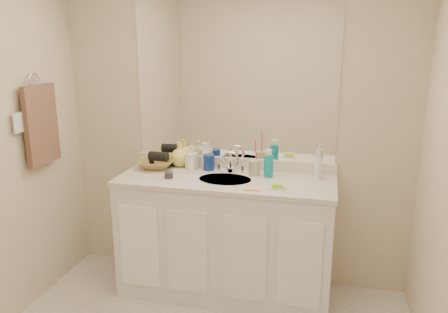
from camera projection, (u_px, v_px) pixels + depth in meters
wall_back at (234, 126)px, 3.23m from camera, size 2.60×0.02×2.40m
vanity_cabinet at (226, 238)px, 3.17m from camera, size 1.50×0.55×0.85m
countertop at (226, 180)px, 3.06m from camera, size 1.52×0.57×0.03m
backsplash at (234, 163)px, 3.29m from camera, size 1.52×0.03×0.08m
sink_basin at (225, 181)px, 3.04m from camera, size 0.37×0.37×0.02m
faucet at (231, 165)px, 3.19m from camera, size 0.02×0.02×0.11m
mirror at (234, 77)px, 3.13m from camera, size 1.48×0.01×1.20m
blue_mug at (209, 162)px, 3.24m from camera, size 0.09×0.09×0.12m
tan_cup at (254, 168)px, 3.12m from camera, size 0.09×0.09×0.11m
toothbrush at (256, 155)px, 3.09m from camera, size 0.02×0.04×0.21m
mouthwash_bottle at (269, 166)px, 3.07m from camera, size 0.07×0.07×0.15m
clear_pump_bottle at (318, 168)px, 3.03m from camera, size 0.07×0.07×0.15m
soap_dish at (277, 188)px, 2.83m from camera, size 0.09×0.07×0.01m
green_soap at (277, 185)px, 2.82m from camera, size 0.08×0.06×0.03m
orange_comb at (252, 190)px, 2.80m from camera, size 0.11×0.03×0.00m
dark_jar at (169, 175)px, 3.06m from camera, size 0.06×0.06×0.04m
extra_white_bottle at (191, 163)px, 3.18m from camera, size 0.05×0.05×0.14m
soap_bottle_white at (206, 156)px, 3.29m from camera, size 0.08×0.08×0.18m
soap_bottle_cream at (192, 157)px, 3.27m from camera, size 0.09×0.09×0.18m
soap_bottle_yellow at (180, 154)px, 3.33m from camera, size 0.19×0.19×0.19m
wicker_basket at (156, 164)px, 3.30m from camera, size 0.33×0.33×0.07m
hair_dryer at (159, 156)px, 3.28m from camera, size 0.15×0.08×0.07m
towel_ring at (34, 81)px, 2.94m from camera, size 0.01×0.11×0.11m
hand_towel at (41, 125)px, 3.01m from camera, size 0.04×0.32×0.55m
switch_plate at (18, 123)px, 2.81m from camera, size 0.01×0.08×0.13m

